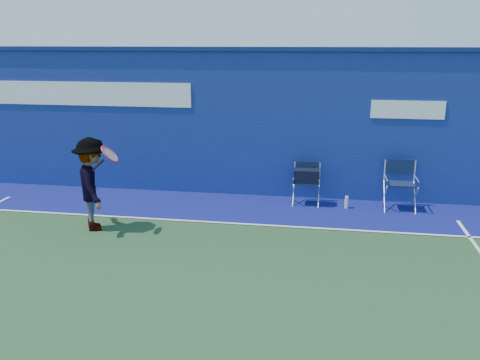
% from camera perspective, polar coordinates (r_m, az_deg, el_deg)
% --- Properties ---
extents(ground, '(80.00, 80.00, 0.00)m').
position_cam_1_polar(ground, '(6.51, -9.94, -14.40)').
color(ground, '#244525').
rests_on(ground, ground).
extents(stadium_wall, '(24.00, 0.50, 3.08)m').
position_cam_1_polar(stadium_wall, '(10.82, -1.33, 6.60)').
color(stadium_wall, navy).
rests_on(stadium_wall, ground).
extents(out_of_bounds_strip, '(24.00, 1.80, 0.01)m').
position_cam_1_polar(out_of_bounds_strip, '(10.13, -2.40, -3.03)').
color(out_of_bounds_strip, navy).
rests_on(out_of_bounds_strip, ground).
extents(court_lines, '(24.00, 12.00, 0.01)m').
position_cam_1_polar(court_lines, '(7.00, -8.32, -11.95)').
color(court_lines, white).
rests_on(court_lines, out_of_bounds_strip).
extents(directors_chair_left, '(0.50, 0.45, 0.84)m').
position_cam_1_polar(directors_chair_left, '(10.27, 7.46, -0.85)').
color(directors_chair_left, silver).
rests_on(directors_chair_left, ground).
extents(directors_chair_right, '(0.57, 0.51, 0.96)m').
position_cam_1_polar(directors_chair_right, '(10.38, 17.48, -1.58)').
color(directors_chair_right, silver).
rests_on(directors_chair_right, ground).
extents(water_bottle, '(0.07, 0.07, 0.25)m').
position_cam_1_polar(water_bottle, '(10.22, 11.87, -2.47)').
color(water_bottle, silver).
rests_on(water_bottle, ground).
extents(tennis_player, '(1.08, 1.21, 1.62)m').
position_cam_1_polar(tennis_player, '(9.11, -16.20, -0.44)').
color(tennis_player, '#EA4738').
rests_on(tennis_player, ground).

